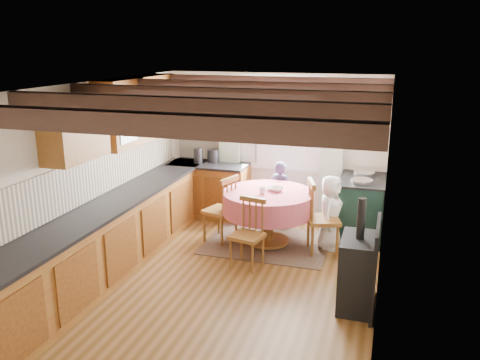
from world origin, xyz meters
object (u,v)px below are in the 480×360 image
(chair_right, at_px, (323,217))
(chair_near, at_px, (247,234))
(aga_range, at_px, (361,208))
(cup, at_px, (262,191))
(child_far, at_px, (280,194))
(chair_left, at_px, (220,208))
(dining_table, at_px, (268,218))
(cast_iron_stove, at_px, (359,254))
(child_right, at_px, (330,212))

(chair_right, bearing_deg, chair_near, 112.68)
(aga_range, bearing_deg, cup, -149.44)
(chair_right, relative_size, child_far, 0.98)
(chair_left, xyz_separation_m, cup, (0.65, -0.04, 0.34))
(aga_range, bearing_deg, chair_right, -122.16)
(chair_near, height_order, chair_left, chair_left)
(chair_right, relative_size, cup, 10.62)
(dining_table, distance_m, child_far, 0.78)
(chair_near, xyz_separation_m, cast_iron_stove, (1.46, -0.63, 0.18))
(dining_table, relative_size, cup, 13.36)
(dining_table, distance_m, cast_iron_stove, 2.03)
(chair_right, bearing_deg, dining_table, 66.93)
(dining_table, bearing_deg, chair_left, -173.27)
(chair_near, height_order, child_right, child_right)
(dining_table, bearing_deg, child_right, 6.78)
(chair_near, xyz_separation_m, aga_range, (1.35, 1.49, 0.01))
(child_far, height_order, cup, child_far)
(chair_right, distance_m, child_far, 1.16)
(chair_left, xyz_separation_m, child_right, (1.59, 0.19, 0.04))
(chair_near, bearing_deg, child_right, 56.10)
(chair_left, height_order, cup, chair_left)
(child_far, xyz_separation_m, child_right, (0.88, -0.66, 0.00))
(child_right, bearing_deg, chair_left, 103.21)
(chair_left, height_order, child_right, child_right)
(dining_table, xyz_separation_m, cast_iron_stove, (1.38, -1.46, 0.24))
(chair_right, relative_size, cast_iron_stove, 0.82)
(dining_table, relative_size, chair_near, 1.44)
(chair_near, relative_size, child_far, 0.86)
(dining_table, distance_m, chair_right, 0.82)
(dining_table, bearing_deg, child_far, 89.53)
(cast_iron_stove, bearing_deg, child_far, 121.64)
(chair_left, distance_m, child_far, 1.11)
(aga_range, height_order, cast_iron_stove, cast_iron_stove)
(dining_table, xyz_separation_m, cup, (-0.06, -0.12, 0.44))
(dining_table, relative_size, chair_right, 1.26)
(chair_right, xyz_separation_m, child_right, (0.07, 0.18, 0.01))
(child_right, bearing_deg, cup, 110.10)
(chair_right, distance_m, child_right, 0.19)
(chair_near, distance_m, aga_range, 2.01)
(chair_near, distance_m, cup, 0.80)
(cast_iron_stove, height_order, cup, cast_iron_stove)
(child_right, relative_size, cup, 10.91)
(child_far, bearing_deg, chair_near, 106.77)
(dining_table, bearing_deg, cup, -114.93)
(child_far, relative_size, cup, 10.88)
(chair_near, bearing_deg, aga_range, 59.72)
(child_right, bearing_deg, chair_right, 164.02)
(chair_right, height_order, aga_range, chair_right)
(chair_right, distance_m, cup, 0.92)
(chair_right, bearing_deg, cup, 75.42)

